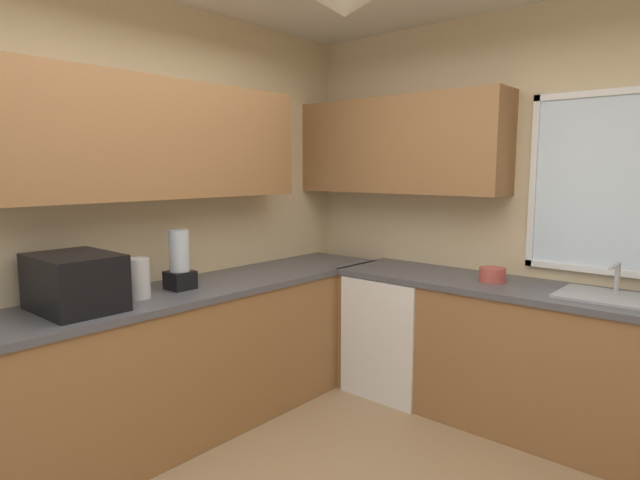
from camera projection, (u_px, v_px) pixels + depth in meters
room_shell at (348, 138)px, 2.57m from camera, size 3.57×4.04×2.73m
counter_run_left at (153, 370)px, 3.10m from camera, size 0.65×3.65×0.91m
counter_run_back at (533, 359)px, 3.28m from camera, size 2.66×0.65×0.91m
dishwasher at (398, 333)px, 3.89m from camera, size 0.60×0.60×0.86m
microwave at (75, 282)px, 2.70m from camera, size 0.48×0.36×0.29m
kettle at (138, 278)px, 2.95m from camera, size 0.13×0.13×0.23m
sink_assembly at (610, 296)px, 2.97m from camera, size 0.53×0.40×0.19m
bowl at (492, 275)px, 3.40m from camera, size 0.17×0.17×0.09m
blender_appliance at (180, 263)px, 3.17m from camera, size 0.15×0.15×0.36m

